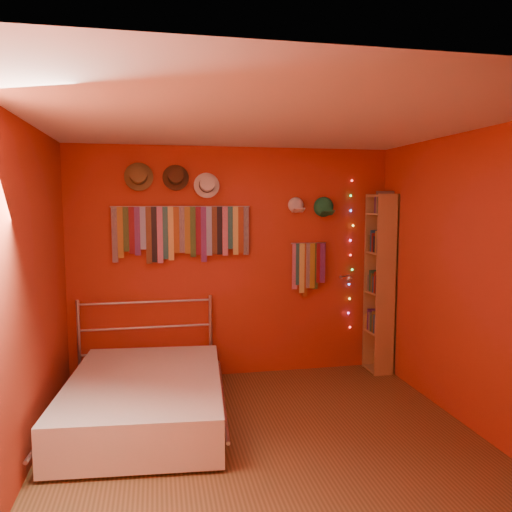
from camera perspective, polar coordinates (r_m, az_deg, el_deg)
ground at (r=4.16m, az=1.49°, el=-21.18°), size 3.50×3.50×0.00m
back_wall at (r=5.45m, az=-2.56°, el=-0.79°), size 3.50×0.02×2.50m
right_wall at (r=4.47m, az=23.99°, el=-2.84°), size 0.02×3.50×2.50m
left_wall at (r=3.77m, az=-25.42°, el=-4.49°), size 0.02×3.50×2.50m
ceiling at (r=3.74m, az=1.60°, el=15.25°), size 3.50×3.50×0.02m
tie_rack at (r=5.30m, az=-8.51°, el=2.89°), size 1.45×0.03×0.60m
small_tie_rack at (r=5.58m, az=6.00°, el=-1.06°), size 0.40×0.03×0.60m
fedora_olive at (r=5.26m, az=-13.28°, el=8.92°), size 0.29×0.16×0.29m
fedora_brown at (r=5.27m, az=-9.16°, el=8.94°), size 0.27×0.15×0.27m
fedora_white at (r=5.29m, az=-5.63°, el=8.14°), size 0.27×0.15×0.27m
cap_white at (r=5.51m, az=4.57°, el=5.81°), size 0.18×0.22×0.18m
cap_green at (r=5.60m, az=7.74°, el=5.55°), size 0.20×0.25×0.20m
fairy_lights at (r=5.76m, az=10.75°, el=0.10°), size 0.06×0.02×1.70m
reading_lamp at (r=5.58m, az=10.47°, el=-2.53°), size 0.07×0.29×0.09m
bookshelf at (r=5.77m, az=14.32°, el=-2.92°), size 0.25×0.34×2.00m
bed at (r=4.61m, az=-12.56°, el=-15.55°), size 1.54×1.96×0.92m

